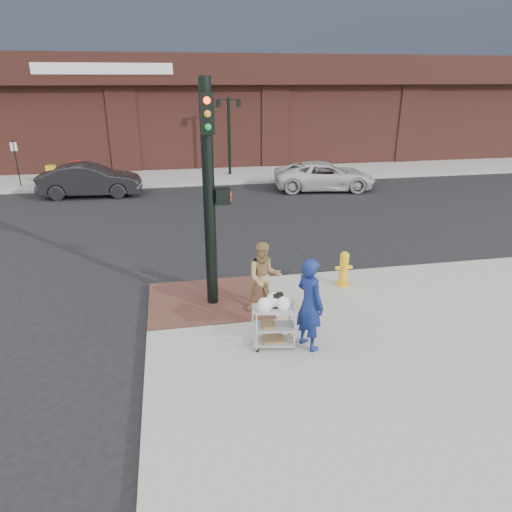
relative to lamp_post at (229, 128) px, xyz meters
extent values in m
plane|color=black|center=(-2.00, -16.00, -2.62)|extent=(220.00, 220.00, 0.00)
cube|color=gray|center=(10.50, 16.00, -2.54)|extent=(65.00, 36.00, 0.15)
cube|color=#4F2E25|center=(-2.60, -15.10, -2.46)|extent=(2.80, 2.40, 0.01)
cylinder|color=black|center=(0.00, 0.00, -0.47)|extent=(0.16, 0.16, 4.00)
cube|color=black|center=(0.00, 0.00, 1.43)|extent=(1.20, 0.06, 0.06)
cube|color=black|center=(-0.55, 0.00, 1.23)|extent=(0.22, 0.22, 0.35)
cube|color=black|center=(0.55, 0.00, 1.23)|extent=(0.22, 0.22, 0.35)
cylinder|color=black|center=(-10.50, -1.00, -1.37)|extent=(0.05, 0.05, 2.20)
cylinder|color=black|center=(-2.50, -15.20, 0.03)|extent=(0.26, 0.26, 5.00)
cube|color=black|center=(-2.20, -15.20, 0.08)|extent=(0.32, 0.28, 0.34)
cube|color=#FF260C|center=(-2.04, -15.20, 0.08)|extent=(0.02, 0.18, 0.22)
cube|color=black|center=(-2.50, -15.48, 1.83)|extent=(0.28, 0.18, 0.80)
imported|color=navy|center=(-0.85, -17.47, -1.53)|extent=(0.68, 0.80, 1.87)
imported|color=#9B7A49|center=(-1.39, -15.80, -1.66)|extent=(0.81, 0.65, 1.62)
imported|color=black|center=(-6.87, -3.16, -1.88)|extent=(4.56, 1.77, 1.48)
imported|color=silver|center=(4.09, -3.93, -1.94)|extent=(5.10, 2.86, 1.35)
cube|color=#9B9A9F|center=(-1.52, -17.32, -1.65)|extent=(0.87, 0.59, 0.03)
cube|color=#9B9A9F|center=(-1.52, -17.32, -2.04)|extent=(0.87, 0.59, 0.03)
cube|color=#9B9A9F|center=(-1.52, -17.32, -2.37)|extent=(0.87, 0.59, 0.03)
cube|color=black|center=(-1.43, -17.27, -1.51)|extent=(0.20, 0.13, 0.29)
cube|color=brown|center=(-1.63, -17.32, -1.99)|extent=(0.27, 0.30, 0.07)
cube|color=brown|center=(-1.52, -17.32, -2.32)|extent=(0.41, 0.32, 0.06)
cylinder|color=#F2AE14|center=(0.86, -14.90, -2.42)|extent=(0.30, 0.30, 0.09)
cylinder|color=#F2AE14|center=(0.86, -14.90, -2.03)|extent=(0.22, 0.22, 0.67)
sphere|color=#F2AE14|center=(0.86, -14.90, -1.67)|extent=(0.24, 0.24, 0.24)
cylinder|color=#F2AE14|center=(0.86, -14.90, -1.98)|extent=(0.43, 0.10, 0.10)
cube|color=red|center=(-7.82, -0.78, -1.92)|extent=(0.58, 0.55, 1.09)
cube|color=gold|center=(-9.02, -0.92, -2.00)|extent=(0.43, 0.40, 0.95)
cube|color=#1B3CB3|center=(-7.18, -0.94, -1.96)|extent=(0.48, 0.44, 1.01)
camera|label=1|loc=(-3.33, -24.90, 2.49)|focal=32.00mm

